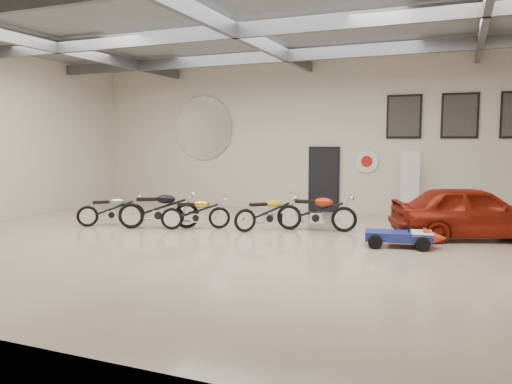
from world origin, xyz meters
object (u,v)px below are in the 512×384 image
at_px(motorcycle_silver, 111,209).
at_px(banner_stand, 410,186).
at_px(motorcycle_gold, 196,212).
at_px(vintage_car, 472,212).
at_px(motorcycle_yellow, 268,212).
at_px(go_kart, 406,233).
at_px(motorcycle_black, 159,208).
at_px(motorcycle_red, 316,211).

bearing_deg(motorcycle_silver, banner_stand, -10.39).
xyz_separation_m(motorcycle_gold, vintage_car, (6.83, 1.41, 0.18)).
xyz_separation_m(banner_stand, motorcycle_yellow, (-3.27, -3.49, -0.50)).
bearing_deg(go_kart, vintage_car, 41.87).
relative_size(motorcycle_black, vintage_car, 0.56).
xyz_separation_m(go_kart, vintage_car, (1.38, 1.65, 0.33)).
bearing_deg(banner_stand, motorcycle_red, -136.05).
xyz_separation_m(motorcycle_silver, motorcycle_black, (1.49, 0.11, 0.09)).
xyz_separation_m(motorcycle_silver, go_kart, (7.91, 0.16, -0.15)).
bearing_deg(motorcycle_red, vintage_car, -1.00).
distance_m(go_kart, vintage_car, 2.18).
relative_size(motorcycle_silver, vintage_car, 0.47).
relative_size(motorcycle_silver, motorcycle_red, 0.87).
distance_m(motorcycle_gold, motorcycle_red, 3.21).
bearing_deg(motorcycle_yellow, motorcycle_red, -28.51).
distance_m(motorcycle_yellow, motorcycle_red, 1.27).
distance_m(motorcycle_silver, motorcycle_gold, 2.49).
relative_size(motorcycle_black, motorcycle_red, 1.04).
distance_m(banner_stand, motorcycle_silver, 8.82).
relative_size(motorcycle_silver, go_kart, 1.01).
xyz_separation_m(motorcycle_black, motorcycle_gold, (0.97, 0.29, -0.09)).
xyz_separation_m(motorcycle_yellow, go_kart, (3.58, -0.81, -0.17)).
distance_m(motorcycle_black, motorcycle_yellow, 2.95).
height_order(motorcycle_gold, motorcycle_red, motorcycle_red).
distance_m(motorcycle_silver, motorcycle_black, 1.50).
bearing_deg(go_kart, motorcycle_red, 144.94).
bearing_deg(motorcycle_silver, motorcycle_gold, -31.51).
bearing_deg(go_kart, motorcycle_yellow, 159.22).
bearing_deg(vintage_car, motorcycle_black, 82.36).
distance_m(motorcycle_gold, motorcycle_yellow, 1.94).
xyz_separation_m(motorcycle_silver, vintage_car, (9.29, 1.81, 0.18)).
bearing_deg(motorcycle_gold, go_kart, -31.76).
height_order(motorcycle_red, vintage_car, vintage_car).
height_order(banner_stand, motorcycle_black, banner_stand).
bearing_deg(motorcycle_black, motorcycle_red, -6.48).
height_order(banner_stand, go_kart, banner_stand).
bearing_deg(motorcycle_red, banner_stand, 48.50).
bearing_deg(motorcycle_black, go_kart, -23.37).
height_order(banner_stand, motorcycle_yellow, banner_stand).
distance_m(motorcycle_gold, go_kart, 5.45).
height_order(banner_stand, vintage_car, banner_stand).
relative_size(motorcycle_black, go_kart, 1.21).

